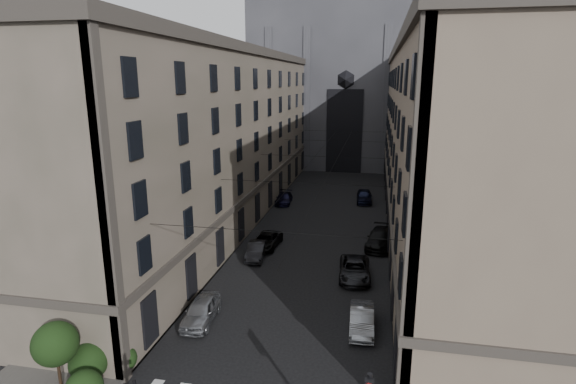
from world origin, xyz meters
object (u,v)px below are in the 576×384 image
Objects in this scene: car_left_midnear at (256,250)px; car_left_midfar at (266,240)px; car_right_far at (364,196)px; car_right_midnear at (355,269)px; car_left_near at (201,311)px; car_left_far at (284,198)px; gothic_tower at (350,67)px; car_right_near at (362,319)px; car_right_midfar at (380,239)px.

car_left_midnear reaches higher than car_left_midfar.
car_right_far reaches higher than car_left_midfar.
car_right_midnear is at bearing -92.53° from car_right_far.
car_left_near reaches higher than car_left_far.
car_left_far is at bearing 87.59° from car_left_near.
car_right_midnear is (8.59, -5.27, 0.07)m from car_left_midfar.
car_right_near is (5.05, -61.26, -17.09)m from gothic_tower.
car_left_midfar is (0.94, 14.01, -0.11)m from car_left_near.
car_left_midfar is at bearing -160.69° from car_right_midfar.
car_left_far is (-5.93, -32.70, -17.13)m from gothic_tower.
car_left_near is 11.31m from car_left_midnear.
car_left_midnear is at bearing -95.19° from gothic_tower.
car_right_midfar reaches higher than car_left_near.
car_right_far reaches higher than car_left_midnear.
car_left_far is 1.08× the size of car_right_near.
car_left_near is 0.98× the size of car_left_far.
car_left_far is 0.82× the size of car_right_midfar.
gothic_tower is 64.81m from car_left_near.
car_left_near is at bearing -109.02° from car_right_far.
car_left_far is at bearing -100.28° from gothic_tower.
car_right_midfar reaches higher than car_left_midnear.
car_right_near is at bearing -52.54° from car_left_midnear.
car_left_midnear is 14.09m from car_right_near.
gothic_tower is 12.82× the size of car_left_near.
car_left_midnear reaches higher than car_left_far.
car_left_midfar is (-4.39, -48.30, -17.14)m from gothic_tower.
car_left_near is at bearing -117.81° from car_right_midfar.
car_left_near is at bearing -176.25° from car_right_near.
car_right_far is at bearing -82.06° from gothic_tower.
car_right_midfar is at bearing 83.62° from car_right_near.
car_right_midnear is (4.20, -53.57, -17.07)m from gothic_tower.
car_left_midfar is (0.25, 2.72, -0.03)m from car_left_midnear.
gothic_tower is 54.01m from car_left_midnear.
car_right_far is at bearing 61.11° from car_left_midnear.
gothic_tower is 13.74× the size of car_left_midnear.
car_right_far is at bearing 86.49° from car_right_midnear.
car_left_far is at bearing -168.22° from car_right_far.
car_left_near is 14.04m from car_left_midfar.
gothic_tower reaches higher than car_left_midfar.
car_left_midnear is 11.90m from car_right_midfar.
car_left_midnear is at bearing 131.39° from car_right_near.
car_right_midfar is (6.20, -46.11, -16.98)m from gothic_tower.
gothic_tower is at bearing 81.53° from car_left_near.
gothic_tower reaches higher than car_right_midnear.
car_left_midnear is at bearing -148.00° from car_right_midfar.
car_left_midfar is at bearing 124.04° from car_right_near.
car_right_midfar is 16.13m from car_right_far.
car_left_midnear is 9.20m from car_right_midnear.
car_right_midfar reaches higher than car_right_near.
gothic_tower is 56.38m from car_right_midnear.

